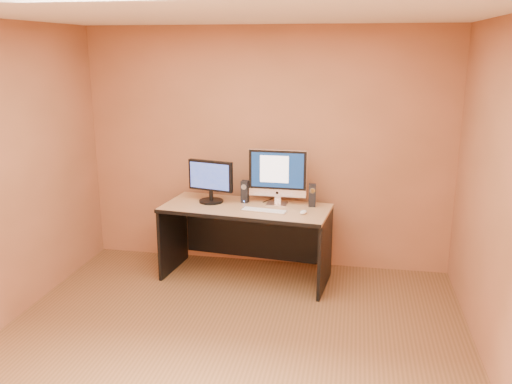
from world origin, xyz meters
TOP-DOWN VIEW (x-y plane):
  - floor at (0.00, 0.00)m, footprint 4.00×4.00m
  - walls at (0.00, 0.00)m, footprint 4.00×4.00m
  - ceiling at (0.00, 0.00)m, footprint 4.00×4.00m
  - desk at (-0.13, 1.49)m, footprint 1.77×0.93m
  - imac at (0.18, 1.64)m, footprint 0.61×0.24m
  - second_monitor at (-0.52, 1.59)m, footprint 0.56×0.37m
  - speaker_left at (-0.17, 1.65)m, footprint 0.08×0.08m
  - speaker_right at (0.54, 1.63)m, footprint 0.08×0.08m
  - keyboard at (0.08, 1.36)m, footprint 0.47×0.19m
  - mouse at (0.48, 1.34)m, footprint 0.09×0.12m
  - cable_a at (0.13, 1.76)m, footprint 0.04×0.23m
  - cable_b at (0.06, 1.75)m, footprint 0.09×0.18m

SIDE VIEW (x-z plane):
  - floor at x=0.00m, z-range 0.00..0.00m
  - desk at x=-0.13m, z-range 0.00..0.79m
  - cable_a at x=0.13m, z-range 0.79..0.80m
  - cable_b at x=0.06m, z-range 0.79..0.80m
  - keyboard at x=0.08m, z-range 0.79..0.81m
  - mouse at x=0.48m, z-range 0.79..0.82m
  - speaker_left at x=-0.17m, z-range 0.79..1.02m
  - speaker_right at x=0.54m, z-range 0.79..1.02m
  - second_monitor at x=-0.52m, z-range 0.79..1.23m
  - imac at x=0.18m, z-range 0.79..1.37m
  - walls at x=0.00m, z-range 0.00..2.60m
  - ceiling at x=0.00m, z-range 2.60..2.60m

